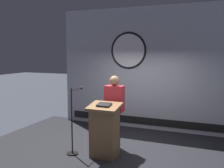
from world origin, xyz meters
The scene contains 6 objects.
ground_plane centered at (0.00, 0.00, 0.00)m, with size 40.00×40.00×0.00m, color #383D47.
stage_platform centered at (0.00, 0.00, 0.15)m, with size 6.40×4.00×0.30m, color black.
banner_display centered at (-0.01, 1.85, 1.98)m, with size 5.01×0.12×3.37m.
podium centered at (-0.21, -0.44, 0.85)m, with size 0.64×0.50×1.12m.
speaker_person centered at (-0.19, 0.04, 1.14)m, with size 0.40×0.26×1.64m.
microphone_stand centered at (-0.89, -0.53, 0.80)m, with size 0.24×0.58×1.41m.
Camera 1 is at (1.90, -5.15, 2.44)m, focal length 41.70 mm.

